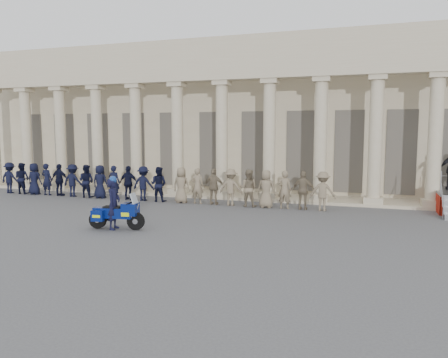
% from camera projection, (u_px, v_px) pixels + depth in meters
% --- Properties ---
extents(ground, '(90.00, 90.00, 0.00)m').
position_uv_depth(ground, '(185.00, 233.00, 15.80)').
color(ground, '#4C4C4F').
rests_on(ground, ground).
extents(building, '(40.00, 12.50, 9.00)m').
position_uv_depth(building, '(272.00, 118.00, 29.19)').
color(building, '#B9AA8B').
rests_on(building, ground).
extents(officer_rank, '(19.22, 0.69, 1.81)m').
position_uv_depth(officer_rank, '(145.00, 184.00, 22.84)').
color(officer_rank, black).
rests_on(officer_rank, ground).
extents(motorcycle, '(2.16, 0.99, 1.39)m').
position_uv_depth(motorcycle, '(117.00, 213.00, 16.27)').
color(motorcycle, black).
rests_on(motorcycle, ground).
extents(rider, '(0.56, 0.76, 2.01)m').
position_uv_depth(rider, '(114.00, 203.00, 16.25)').
color(rider, black).
rests_on(rider, ground).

